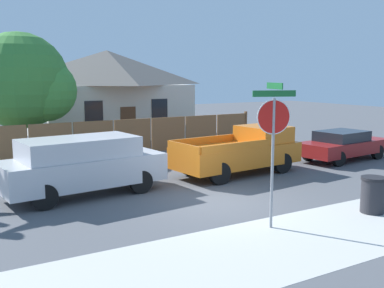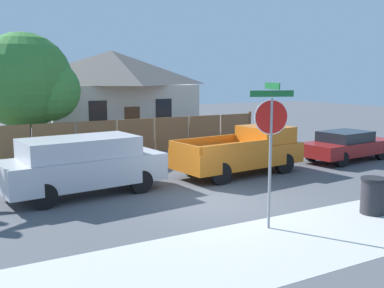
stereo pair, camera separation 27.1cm
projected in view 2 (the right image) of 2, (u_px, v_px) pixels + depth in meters
name	position (u px, v px, depth m)	size (l,w,h in m)	color
ground_plane	(216.00, 201.00, 13.38)	(80.00, 80.00, 0.00)	#4C4F54
sidewalk_strip	(300.00, 239.00, 10.27)	(36.00, 3.20, 0.01)	#B2B2AD
wooden_fence	(136.00, 136.00, 21.61)	(13.63, 0.12, 1.76)	brown
house	(113.00, 92.00, 27.60)	(9.39, 6.82, 5.23)	beige
oak_tree	(29.00, 83.00, 20.66)	(4.63, 4.41, 5.69)	brown
red_suv	(83.00, 164.00, 14.01)	(5.13, 2.44, 1.82)	#B7B7BC
orange_pickup	(243.00, 151.00, 17.03)	(5.20, 2.46, 1.76)	orange
parked_sedan	(347.00, 145.00, 19.73)	(4.71, 2.22, 1.31)	maroon
stop_sign	(271.00, 129.00, 10.67)	(1.02, 0.92, 3.55)	gray
trash_bin	(373.00, 196.00, 12.12)	(0.68, 0.68, 1.00)	#28282D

